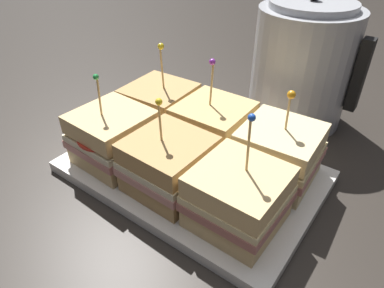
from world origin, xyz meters
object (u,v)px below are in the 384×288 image
sandwich_front_left (113,137)px  sandwich_back_left (160,109)px  sandwich_back_right (278,154)px  kettle_steel (302,66)px  sandwich_front_right (238,197)px  serving_platter (192,171)px  sandwich_back_center (214,129)px  sandwich_front_center (169,164)px

sandwich_front_left → sandwich_back_left: (-0.00, 0.12, 0.00)m
sandwich_back_right → kettle_steel: 0.24m
sandwich_front_right → sandwich_back_right: 0.12m
serving_platter → sandwich_back_center: size_ratio=2.44×
sandwich_front_center → sandwich_back_left: sandwich_back_left is taller
serving_platter → kettle_steel: 0.31m
serving_platter → sandwich_back_right: sandwich_back_right is taller
sandwich_back_left → sandwich_back_center: sandwich_back_left is taller
serving_platter → sandwich_back_right: size_ratio=2.68×
serving_platter → sandwich_back_left: 0.14m
sandwich_front_center → kettle_steel: bearing=80.2°
sandwich_back_center → sandwich_back_right: sandwich_back_center is taller
sandwich_front_left → sandwich_front_right: (0.23, 0.00, -0.00)m
sandwich_front_left → sandwich_front_center: 0.12m
sandwich_back_center → kettle_steel: (0.06, 0.22, 0.05)m
serving_platter → sandwich_front_right: size_ratio=2.43×
sandwich_back_left → sandwich_back_center: bearing=0.7°
sandwich_front_right → kettle_steel: bearing=99.8°
sandwich_front_center → kettle_steel: size_ratio=0.59×
sandwich_front_left → kettle_steel: 0.39m
sandwich_front_right → sandwich_back_right: (0.00, 0.12, 0.00)m
sandwich_back_center → sandwich_back_right: bearing=0.1°
sandwich_back_left → kettle_steel: kettle_steel is taller
kettle_steel → sandwich_front_center: bearing=-99.8°
sandwich_back_center → sandwich_back_right: size_ratio=1.10×
serving_platter → sandwich_front_center: bearing=-90.2°
sandwich_back_left → serving_platter: bearing=-26.6°
sandwich_back_right → sandwich_front_left: bearing=-153.3°
sandwich_front_right → kettle_steel: kettle_steel is taller
serving_platter → sandwich_back_left: sandwich_back_left is taller
sandwich_front_center → sandwich_back_right: bearing=44.5°
sandwich_front_right → sandwich_back_center: bearing=134.5°
sandwich_front_right → sandwich_back_center: size_ratio=1.00×
sandwich_back_center → sandwich_front_left: bearing=-135.1°
serving_platter → sandwich_back_center: sandwich_back_center is taller
sandwich_back_right → sandwich_front_center: bearing=-135.5°
sandwich_front_center → sandwich_back_left: size_ratio=0.88×
serving_platter → sandwich_back_right: bearing=26.8°
serving_platter → sandwich_front_left: sandwich_front_left is taller
sandwich_back_center → sandwich_front_center: bearing=-91.0°
sandwich_back_left → kettle_steel: bearing=51.7°
sandwich_front_left → sandwich_back_right: sandwich_front_left is taller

